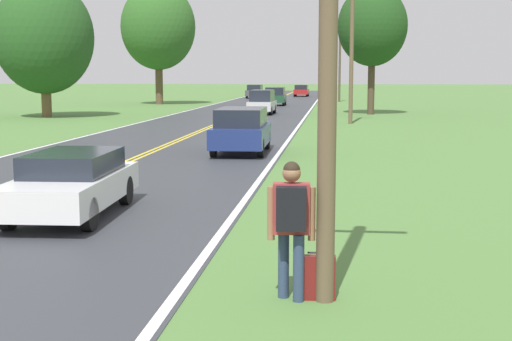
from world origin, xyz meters
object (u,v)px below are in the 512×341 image
at_px(car_dark_blue_suv_mid_near, 242,129).
at_px(car_red_hatchback_horizon, 301,90).
at_px(car_white_sedan_approaching, 72,182).
at_px(car_dark_grey_sedan_distant, 255,91).
at_px(hitchhiker_person, 291,216).
at_px(tree_mid_treeline, 372,26).
at_px(tree_behind_sign, 44,37).
at_px(car_dark_green_hatchback_receding, 275,96).
at_px(suitcase, 319,278).
at_px(car_silver_suv_mid_far, 262,102).
at_px(tree_left_verge, 158,27).

relative_size(car_dark_blue_suv_mid_near, car_red_hatchback_horizon, 1.06).
relative_size(car_white_sedan_approaching, car_dark_blue_suv_mid_near, 0.99).
xyz_separation_m(car_white_sedan_approaching, car_dark_grey_sedan_distant, (-4.42, 72.64, 0.13)).
xyz_separation_m(car_dark_blue_suv_mid_near, car_dark_grey_sedan_distant, (-6.36, 60.45, -0.05)).
relative_size(hitchhiker_person, car_white_sedan_approaching, 0.40).
relative_size(tree_mid_treeline, car_white_sedan_approaching, 2.03).
height_order(tree_behind_sign, car_dark_grey_sedan_distant, tree_behind_sign).
distance_m(tree_mid_treeline, car_dark_green_hatchback_receding, 16.98).
bearing_deg(car_dark_blue_suv_mid_near, hitchhiker_person, 8.55).
bearing_deg(hitchhiker_person, suitcase, -82.27).
height_order(hitchhiker_person, car_white_sedan_approaching, hitchhiker_person).
bearing_deg(car_silver_suv_mid_far, car_white_sedan_approaching, 1.40).
distance_m(suitcase, tree_mid_treeline, 44.17).
xyz_separation_m(hitchhiker_person, car_red_hatchback_horizon, (-3.99, 84.89, -0.30)).
xyz_separation_m(tree_mid_treeline, car_dark_blue_suv_mid_near, (-6.01, -26.45, -5.43)).
height_order(suitcase, car_silver_suv_mid_far, car_silver_suv_mid_far).
relative_size(tree_mid_treeline, car_dark_blue_suv_mid_near, 2.01).
bearing_deg(tree_left_verge, car_dark_grey_sedan_distant, 68.66).
distance_m(suitcase, car_silver_suv_mid_far, 43.13).
xyz_separation_m(hitchhiker_person, car_dark_green_hatchback_receding, (-5.11, 57.59, -0.22)).
distance_m(tree_behind_sign, car_white_sedan_approaching, 36.01).
relative_size(suitcase, tree_behind_sign, 0.07).
relative_size(tree_behind_sign, car_white_sedan_approaching, 2.03).
distance_m(tree_behind_sign, car_dark_green_hatchback_receding, 24.61).
bearing_deg(suitcase, hitchhiker_person, 97.73).
bearing_deg(tree_mid_treeline, car_silver_suv_mid_far, -173.80).
bearing_deg(car_red_hatchback_horizon, car_dark_blue_suv_mid_near, 1.95).
distance_m(tree_mid_treeline, car_dark_grey_sedan_distant, 36.59).
xyz_separation_m(tree_left_verge, car_red_hatchback_horizon, (12.58, 25.76, -6.58)).
bearing_deg(tree_behind_sign, car_dark_grey_sedan_distant, 76.20).
bearing_deg(tree_left_verge, tree_behind_sign, -96.79).
distance_m(hitchhiker_person, tree_left_verge, 61.73).
height_order(car_white_sedan_approaching, car_red_hatchback_horizon, car_red_hatchback_horizon).
bearing_deg(tree_left_verge, car_dark_blue_suv_mid_near, -71.97).
bearing_deg(car_silver_suv_mid_far, tree_behind_sign, -69.06).
distance_m(tree_left_verge, tree_behind_sign, 21.53).
distance_m(hitchhiker_person, car_silver_suv_mid_far, 43.15).
relative_size(car_white_sedan_approaching, car_dark_grey_sedan_distant, 0.96).
bearing_deg(tree_behind_sign, car_dark_blue_suv_mid_near, -51.83).
height_order(car_white_sedan_approaching, car_dark_green_hatchback_receding, car_dark_green_hatchback_receding).
bearing_deg(car_silver_suv_mid_far, suitcase, 8.40).
height_order(tree_left_verge, car_silver_suv_mid_far, tree_left_verge).
bearing_deg(tree_behind_sign, suitcase, -62.74).
xyz_separation_m(car_dark_grey_sedan_distant, car_red_hatchback_horizon, (5.31, 7.16, -0.02)).
bearing_deg(tree_left_verge, car_red_hatchback_horizon, 63.98).
bearing_deg(car_dark_blue_suv_mid_near, car_red_hatchback_horizon, 179.78).
bearing_deg(car_white_sedan_approaching, tree_left_verge, -170.28).
bearing_deg(car_dark_green_hatchback_receding, tree_behind_sign, -35.85).
relative_size(hitchhiker_person, tree_behind_sign, 0.20).
relative_size(suitcase, car_silver_suv_mid_far, 0.16).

